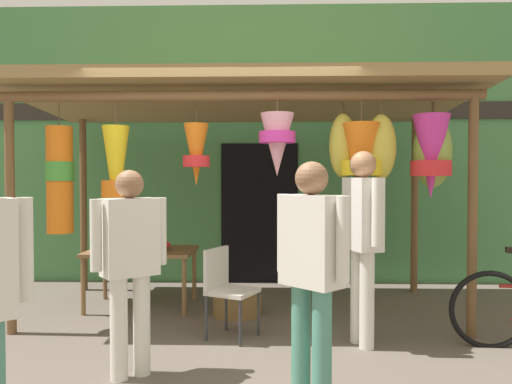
{
  "coord_description": "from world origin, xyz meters",
  "views": [
    {
      "loc": [
        0.44,
        -4.65,
        1.51
      ],
      "look_at": [
        0.28,
        1.18,
        1.34
      ],
      "focal_mm": 35.33,
      "sensor_mm": 36.0,
      "label": 1
    }
  ],
  "objects_px": {
    "shopper_by_bananas": "(363,230)",
    "wicker_basket_by_table": "(237,304)",
    "folding_chair": "(226,284)",
    "vendor_in_orange": "(130,256)",
    "display_table": "(142,255)",
    "customer_foreground": "(311,263)",
    "flower_heap_on_table": "(146,245)"
  },
  "relations": [
    {
      "from": "folding_chair",
      "to": "display_table",
      "type": "bearing_deg",
      "value": 135.14
    },
    {
      "from": "wicker_basket_by_table",
      "to": "shopper_by_bananas",
      "type": "distance_m",
      "value": 1.79
    },
    {
      "from": "flower_heap_on_table",
      "to": "vendor_in_orange",
      "type": "bearing_deg",
      "value": -79.27
    },
    {
      "from": "wicker_basket_by_table",
      "to": "shopper_by_bananas",
      "type": "relative_size",
      "value": 0.31
    },
    {
      "from": "vendor_in_orange",
      "to": "shopper_by_bananas",
      "type": "distance_m",
      "value": 2.04
    },
    {
      "from": "folding_chair",
      "to": "vendor_in_orange",
      "type": "height_order",
      "value": "vendor_in_orange"
    },
    {
      "from": "flower_heap_on_table",
      "to": "wicker_basket_by_table",
      "type": "distance_m",
      "value": 1.26
    },
    {
      "from": "flower_heap_on_table",
      "to": "wicker_basket_by_table",
      "type": "xyz_separation_m",
      "value": [
        1.07,
        -0.24,
        -0.62
      ]
    },
    {
      "from": "flower_heap_on_table",
      "to": "folding_chair",
      "type": "relative_size",
      "value": 0.71
    },
    {
      "from": "customer_foreground",
      "to": "wicker_basket_by_table",
      "type": "bearing_deg",
      "value": 106.15
    },
    {
      "from": "folding_chair",
      "to": "customer_foreground",
      "type": "relative_size",
      "value": 0.52
    },
    {
      "from": "wicker_basket_by_table",
      "to": "shopper_by_bananas",
      "type": "bearing_deg",
      "value": -39.11
    },
    {
      "from": "flower_heap_on_table",
      "to": "folding_chair",
      "type": "xyz_separation_m",
      "value": [
        1.01,
        -1.0,
        -0.24
      ]
    },
    {
      "from": "shopper_by_bananas",
      "to": "wicker_basket_by_table",
      "type": "bearing_deg",
      "value": 140.89
    },
    {
      "from": "wicker_basket_by_table",
      "to": "vendor_in_orange",
      "type": "xyz_separation_m",
      "value": [
        -0.69,
        -1.74,
        0.8
      ]
    },
    {
      "from": "shopper_by_bananas",
      "to": "vendor_in_orange",
      "type": "bearing_deg",
      "value": -157.54
    },
    {
      "from": "shopper_by_bananas",
      "to": "display_table",
      "type": "bearing_deg",
      "value": 151.24
    },
    {
      "from": "display_table",
      "to": "flower_heap_on_table",
      "type": "bearing_deg",
      "value": -48.61
    },
    {
      "from": "display_table",
      "to": "customer_foreground",
      "type": "distance_m",
      "value": 3.07
    },
    {
      "from": "vendor_in_orange",
      "to": "wicker_basket_by_table",
      "type": "bearing_deg",
      "value": 68.28
    },
    {
      "from": "folding_chair",
      "to": "wicker_basket_by_table",
      "type": "distance_m",
      "value": 0.85
    },
    {
      "from": "flower_heap_on_table",
      "to": "customer_foreground",
      "type": "bearing_deg",
      "value": -54.87
    },
    {
      "from": "flower_heap_on_table",
      "to": "shopper_by_bananas",
      "type": "bearing_deg",
      "value": -28.02
    },
    {
      "from": "shopper_by_bananas",
      "to": "folding_chair",
      "type": "bearing_deg",
      "value": 170.64
    },
    {
      "from": "display_table",
      "to": "flower_heap_on_table",
      "type": "distance_m",
      "value": 0.16
    },
    {
      "from": "wicker_basket_by_table",
      "to": "customer_foreground",
      "type": "relative_size",
      "value": 0.33
    },
    {
      "from": "flower_heap_on_table",
      "to": "customer_foreground",
      "type": "xyz_separation_m",
      "value": [
        1.7,
        -2.42,
        0.21
      ]
    },
    {
      "from": "wicker_basket_by_table",
      "to": "vendor_in_orange",
      "type": "relative_size",
      "value": 0.34
    },
    {
      "from": "flower_heap_on_table",
      "to": "folding_chair",
      "type": "bearing_deg",
      "value": -44.6
    },
    {
      "from": "wicker_basket_by_table",
      "to": "vendor_in_orange",
      "type": "bearing_deg",
      "value": -111.72
    },
    {
      "from": "folding_chair",
      "to": "vendor_in_orange",
      "type": "xyz_separation_m",
      "value": [
        -0.63,
        -0.98,
        0.42
      ]
    },
    {
      "from": "display_table",
      "to": "shopper_by_bananas",
      "type": "xyz_separation_m",
      "value": [
        2.32,
        -1.27,
        0.43
      ]
    }
  ]
}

